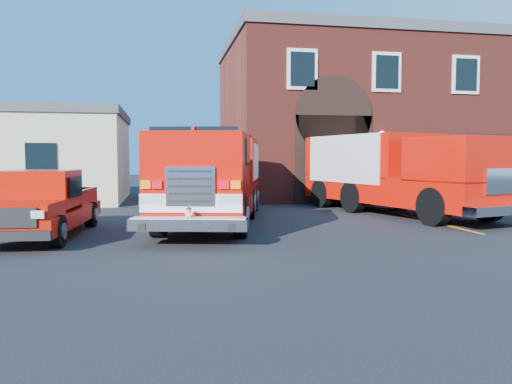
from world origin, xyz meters
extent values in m
plane|color=black|center=(0.00, 0.00, 0.00)|extent=(100.00, 100.00, 0.00)
cube|color=#DDB20B|center=(6.50, 1.00, 0.00)|extent=(0.12, 3.00, 0.01)
cube|color=#DDB20B|center=(6.50, 4.00, 0.00)|extent=(0.12, 3.00, 0.01)
cube|color=#DDB20B|center=(6.50, 7.00, 0.00)|extent=(0.12, 3.00, 0.01)
cube|color=maroon|center=(9.00, 14.00, 4.00)|extent=(15.00, 10.00, 8.00)
cube|color=#444749|center=(9.00, 14.00, 8.20)|extent=(15.20, 10.20, 0.50)
cube|color=black|center=(5.50, 8.98, 2.00)|extent=(3.60, 0.12, 4.00)
cylinder|color=black|center=(5.50, 8.98, 4.00)|extent=(3.60, 0.12, 3.60)
cube|color=black|center=(4.00, 8.95, 6.00)|extent=(1.40, 0.10, 1.80)
cube|color=black|center=(8.00, 8.95, 6.00)|extent=(1.40, 0.10, 1.80)
cube|color=black|center=(12.00, 8.95, 6.00)|extent=(1.40, 0.10, 1.80)
cube|color=beige|center=(-9.00, 13.00, 2.00)|extent=(10.00, 8.00, 4.00)
cube|color=#444749|center=(-9.00, 13.00, 4.15)|extent=(10.20, 8.20, 0.40)
cube|color=black|center=(-7.00, 8.97, 2.00)|extent=(1.20, 0.10, 1.40)
cylinder|color=black|center=(-2.25, 0.67, 0.54)|extent=(0.58, 1.13, 1.08)
cylinder|color=black|center=(-0.16, 0.17, 0.54)|extent=(0.58, 1.13, 1.08)
cube|color=red|center=(-0.48, 3.47, 0.83)|extent=(4.41, 9.14, 0.88)
cube|color=red|center=(0.04, 5.66, 1.96)|extent=(3.37, 4.76, 1.57)
cube|color=red|center=(-1.14, 0.70, 2.01)|extent=(3.10, 3.61, 1.47)
cube|color=black|center=(-1.42, -0.49, 2.40)|extent=(2.11, 0.57, 0.92)
cube|color=red|center=(-1.14, 0.70, 2.82)|extent=(1.60, 0.68, 0.14)
cube|color=white|center=(-1.50, -0.84, 1.03)|extent=(2.40, 0.62, 0.43)
cube|color=silver|center=(-1.50, -0.85, 1.42)|extent=(1.16, 0.33, 0.92)
cube|color=silver|center=(-1.56, -1.11, 0.57)|extent=(2.79, 1.15, 0.27)
cube|color=#B7B7BF|center=(-1.16, 5.94, 1.96)|extent=(0.85, 3.44, 1.27)
cube|color=#B7B7BF|center=(1.24, 5.38, 1.96)|extent=(0.85, 3.44, 1.27)
sphere|color=beige|center=(-1.56, -1.11, 0.79)|extent=(0.18, 0.18, 0.15)
sphere|color=beige|center=(-1.57, -1.11, 0.89)|extent=(0.14, 0.14, 0.12)
sphere|color=beige|center=(-1.61, -1.09, 0.94)|extent=(0.05, 0.05, 0.05)
sphere|color=beige|center=(-1.52, -1.11, 0.94)|extent=(0.05, 0.05, 0.05)
ellipsoid|color=#B40E15|center=(-1.56, -1.11, 0.93)|extent=(0.15, 0.15, 0.07)
cylinder|color=#B40E15|center=(-1.57, -1.12, 0.91)|extent=(0.17, 0.17, 0.01)
cylinder|color=black|center=(-4.58, -0.43, 0.38)|extent=(0.33, 0.79, 0.77)
cube|color=#AC1002|center=(-5.28, 1.41, 0.53)|extent=(2.33, 5.41, 0.43)
cube|color=#AC1002|center=(-5.43, -0.46, 0.91)|extent=(1.87, 1.57, 0.34)
cube|color=#AC1002|center=(-5.30, 1.12, 1.30)|extent=(1.90, 1.86, 0.96)
cube|color=#AC1002|center=(-5.16, 2.94, 0.91)|extent=(1.92, 2.15, 0.53)
cube|color=black|center=(-5.49, -1.30, 0.43)|extent=(1.96, 0.29, 0.21)
cylinder|color=black|center=(6.05, 1.34, 0.59)|extent=(0.67, 1.24, 1.19)
cylinder|color=black|center=(8.35, 1.95, 0.59)|extent=(0.67, 1.24, 1.19)
cube|color=red|center=(6.43, 4.57, 0.92)|extent=(4.82, 9.04, 0.97)
cube|color=red|center=(6.01, 6.13, 2.16)|extent=(3.99, 5.91, 1.62)
cube|color=red|center=(7.20, 1.65, 2.05)|extent=(3.27, 3.20, 1.40)
cube|color=#B7B7BF|center=(4.70, 5.78, 2.05)|extent=(1.20, 4.39, 1.84)
cube|color=#B7B7BF|center=(7.33, 6.48, 2.05)|extent=(1.20, 4.39, 1.84)
cube|color=silver|center=(7.60, 0.13, 0.59)|extent=(2.94, 1.22, 0.27)
camera|label=1|loc=(-2.16, -12.64, 2.11)|focal=35.00mm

